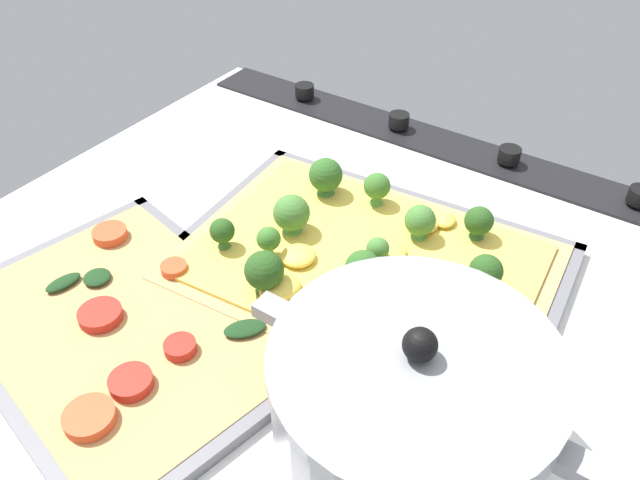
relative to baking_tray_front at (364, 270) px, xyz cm
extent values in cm
cube|color=white|center=(3.02, 2.09, -1.86)|extent=(78.93, 66.07, 3.00)
cube|color=black|center=(3.02, -27.45, 0.04)|extent=(75.77, 7.00, 0.80)
cylinder|color=black|center=(-20.66, -27.45, 1.34)|extent=(2.80, 2.80, 1.80)
cylinder|color=black|center=(-4.87, -27.45, 1.34)|extent=(2.80, 2.80, 1.80)
cylinder|color=black|center=(10.91, -27.45, 1.34)|extent=(2.80, 2.80, 1.80)
cylinder|color=black|center=(26.70, -27.45, 1.34)|extent=(2.80, 2.80, 1.80)
cube|color=slate|center=(0.00, 0.00, -0.11)|extent=(40.79, 31.36, 0.50)
cube|color=slate|center=(1.07, -13.56, 0.29)|extent=(38.64, 4.25, 1.30)
cube|color=slate|center=(-1.07, 13.56, 0.29)|extent=(38.64, 4.25, 1.30)
cube|color=slate|center=(-18.67, -1.48, 0.29)|extent=(3.44, 28.40, 1.30)
cube|color=slate|center=(18.67, 1.48, 0.29)|extent=(3.44, 28.40, 1.30)
cube|color=tan|center=(0.00, 0.00, 0.64)|extent=(38.20, 28.78, 1.00)
cube|color=#EDC64C|center=(0.00, 0.00, 1.34)|extent=(35.11, 25.96, 0.40)
cone|color=#4D8B3F|center=(-1.89, 3.61, 2.07)|extent=(1.91, 1.91, 1.06)
sphere|color=#2D5B23|center=(-1.89, 3.61, 3.90)|extent=(3.47, 3.47, 3.47)
cone|color=#427635|center=(13.07, 6.49, 2.08)|extent=(1.44, 1.44, 1.09)
sphere|color=#264C1C|center=(13.07, 6.49, 3.61)|extent=(2.61, 2.61, 2.61)
cone|color=#4D8B3F|center=(-10.63, 4.41, 2.20)|extent=(1.88, 1.88, 1.33)
sphere|color=#2D5B23|center=(-10.63, 4.41, 4.15)|extent=(3.43, 3.43, 3.43)
cone|color=#68AD54|center=(8.76, 0.40, 1.98)|extent=(2.16, 2.16, 0.89)
sphere|color=#427533|center=(8.76, 0.40, 3.90)|extent=(3.92, 3.92, 3.92)
cone|color=#5B9F46|center=(8.21, 5.05, 2.21)|extent=(1.36, 1.36, 1.35)
sphere|color=#386B28|center=(8.21, 5.05, 3.81)|extent=(2.47, 2.47, 2.47)
cone|color=#5B9F46|center=(3.79, -8.89, 2.15)|extent=(1.65, 1.65, 1.22)
sphere|color=#386B28|center=(3.79, -8.89, 3.89)|extent=(3.00, 3.00, 3.00)
cone|color=#4D8B3F|center=(9.63, -7.39, 2.05)|extent=(2.13, 2.13, 1.02)
sphere|color=#2D5B23|center=(9.63, -7.39, 4.01)|extent=(3.88, 3.88, 3.88)
cone|color=#427635|center=(-11.62, -2.72, 2.00)|extent=(1.80, 1.80, 0.91)
sphere|color=#264C1C|center=(-11.62, -2.72, 3.68)|extent=(3.28, 3.28, 3.28)
cone|color=#5B9F46|center=(-4.40, 8.95, 2.04)|extent=(2.00, 2.00, 1.00)
sphere|color=#386B28|center=(-4.40, 8.95, 3.91)|extent=(3.64, 3.64, 3.64)
cone|color=#68AD54|center=(-1.51, 0.12, 2.17)|extent=(1.28, 1.28, 1.25)
sphere|color=#427533|center=(-1.51, 0.12, 3.66)|extent=(2.32, 2.32, 2.32)
cone|color=#427635|center=(5.52, 9.20, 2.09)|extent=(2.08, 2.08, 1.10)
sphere|color=#264C1C|center=(5.52, 9.20, 4.06)|extent=(3.79, 3.79, 3.79)
cone|color=#427635|center=(-7.97, -9.66, 2.02)|extent=(1.68, 1.68, 0.95)
sphere|color=#264C1C|center=(-7.97, -9.66, 3.64)|extent=(3.06, 3.06, 3.06)
cone|color=#68AD54|center=(-2.90, -6.26, 1.99)|extent=(1.81, 1.81, 0.91)
sphere|color=#427533|center=(-2.90, -6.26, 3.68)|extent=(3.29, 3.29, 3.29)
ellipsoid|color=#EDC64C|center=(4.05, 8.77, 2.18)|extent=(4.54, 5.11, 1.49)
ellipsoid|color=#EDC64C|center=(-1.99, -2.04, 2.01)|extent=(4.14, 4.03, 1.11)
ellipsoid|color=#EDC64C|center=(-4.11, -9.89, 1.98)|extent=(3.38, 3.61, 1.03)
ellipsoid|color=#EDC64C|center=(-9.13, -2.61, 1.98)|extent=(3.66, 3.77, 1.03)
ellipsoid|color=#EDC64C|center=(-2.45, -7.90, 2.09)|extent=(4.41, 4.46, 1.28)
ellipsoid|color=#EDC64C|center=(5.43, 3.91, 2.08)|extent=(4.17, 4.26, 1.27)
cube|color=slate|center=(13.79, 19.73, -0.11)|extent=(37.28, 30.50, 0.50)
cube|color=slate|center=(11.36, 8.57, 0.29)|extent=(32.41, 8.18, 1.30)
cube|color=slate|center=(16.22, 30.89, 0.29)|extent=(32.41, 8.18, 1.30)
cube|color=slate|center=(-1.70, 23.10, 0.29)|extent=(6.29, 23.75, 1.30)
cube|color=slate|center=(29.28, 16.35, 0.29)|extent=(6.29, 23.75, 1.30)
cube|color=tan|center=(13.79, 19.73, 0.59)|extent=(34.42, 27.65, 0.90)
cylinder|color=#B22319|center=(16.09, 20.36, 1.54)|extent=(4.02, 4.02, 1.00)
cylinder|color=#D14723|center=(14.92, 11.93, 1.54)|extent=(2.63, 2.63, 1.00)
cylinder|color=#D14723|center=(24.46, 11.75, 1.54)|extent=(3.63, 3.63, 1.00)
cylinder|color=#B22319|center=(8.04, 24.12, 1.54)|extent=(3.67, 3.67, 1.00)
cylinder|color=#B22319|center=(7.29, 19.07, 1.54)|extent=(2.85, 2.85, 1.00)
cylinder|color=#D14723|center=(8.16, 28.35, 1.54)|extent=(4.13, 4.13, 1.00)
ellipsoid|color=#193819|center=(22.58, 19.37, 1.44)|extent=(2.36, 3.85, 0.60)
ellipsoid|color=#193819|center=(20.43, 17.01, 1.44)|extent=(3.14, 3.16, 0.60)
ellipsoid|color=#193819|center=(4.05, 14.14, 1.44)|extent=(4.13, 4.35, 0.60)
cylinder|color=gray|center=(-13.32, 16.02, 4.93)|extent=(20.23, 20.23, 10.59)
cylinder|color=gray|center=(-13.32, 16.02, 10.63)|extent=(20.63, 20.63, 0.80)
sphere|color=black|center=(-13.32, 16.02, 12.23)|extent=(2.40, 2.40, 2.40)
cube|color=gray|center=(-25.24, 16.02, 8.32)|extent=(3.60, 2.00, 1.20)
cube|color=gray|center=(-1.41, 16.02, 8.32)|extent=(3.60, 2.00, 1.20)
camera|label=1|loc=(-23.36, 42.63, 44.14)|focal=35.67mm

